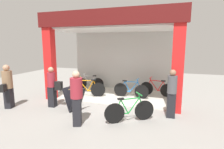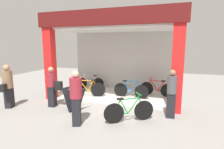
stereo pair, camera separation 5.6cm
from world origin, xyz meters
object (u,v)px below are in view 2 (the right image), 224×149
object	(u,v)px
bicycle_parked_0	(129,111)
pedestrian_2	(8,86)
sandwich_board_sign	(74,99)
pedestrian_1	(171,94)
bicycle_inside_3	(90,83)
pedestrian_0	(76,97)
pedestrian_3	(53,87)
bicycle_inside_2	(157,89)
bicycle_inside_1	(87,89)
bicycle_inside_0	(131,90)

from	to	relation	value
bicycle_parked_0	pedestrian_2	xyz separation A→B (m)	(-4.78, -0.21, 0.52)
sandwich_board_sign	pedestrian_1	bearing A→B (deg)	8.09
bicycle_inside_3	pedestrian_0	size ratio (longest dim) A/B	0.92
bicycle_parked_0	pedestrian_3	bearing A→B (deg)	172.26
bicycle_parked_0	bicycle_inside_2	bearing A→B (deg)	79.36
sandwich_board_sign	pedestrian_0	bearing A→B (deg)	-56.00
pedestrian_1	bicycle_parked_0	bearing A→B (deg)	-148.03
pedestrian_0	pedestrian_3	bearing A→B (deg)	146.06
pedestrian_0	pedestrian_2	distance (m)	3.33
pedestrian_1	bicycle_inside_1	bearing A→B (deg)	161.18
bicycle_inside_3	sandwich_board_sign	bearing A→B (deg)	-74.41
sandwich_board_sign	pedestrian_1	world-z (taller)	pedestrian_1
bicycle_inside_3	pedestrian_3	bearing A→B (deg)	-92.04
pedestrian_0	bicycle_parked_0	bearing A→B (deg)	25.91
bicycle_inside_2	pedestrian_3	bearing A→B (deg)	-143.43
bicycle_inside_1	bicycle_inside_2	size ratio (longest dim) A/B	1.02
sandwich_board_sign	pedestrian_0	size ratio (longest dim) A/B	0.53
bicycle_inside_2	pedestrian_3	xyz separation A→B (m)	(-3.82, -2.83, 0.46)
pedestrian_2	bicycle_inside_3	bearing A→B (deg)	66.05
bicycle_inside_2	pedestrian_2	size ratio (longest dim) A/B	0.96
bicycle_inside_1	sandwich_board_sign	size ratio (longest dim) A/B	1.86
bicycle_inside_0	bicycle_inside_3	distance (m)	2.75
bicycle_parked_0	pedestrian_2	world-z (taller)	pedestrian_2
pedestrian_2	bicycle_inside_2	bearing A→B (deg)	32.82
bicycle_inside_0	pedestrian_1	size ratio (longest dim) A/B	1.01
bicycle_inside_0	pedestrian_2	world-z (taller)	pedestrian_2
bicycle_inside_3	sandwich_board_sign	world-z (taller)	sandwich_board_sign
bicycle_inside_0	sandwich_board_sign	world-z (taller)	bicycle_inside_0
bicycle_inside_0	sandwich_board_sign	xyz separation A→B (m)	(-1.65, -2.30, 0.08)
sandwich_board_sign	pedestrian_0	xyz separation A→B (m)	(0.69, -1.02, 0.44)
bicycle_inside_2	pedestrian_0	distance (m)	4.54
bicycle_inside_2	pedestrian_3	size ratio (longest dim) A/B	1.02
bicycle_inside_0	pedestrian_1	bearing A→B (deg)	-45.48
bicycle_inside_1	sandwich_board_sign	xyz separation A→B (m)	(0.35, -1.78, 0.06)
bicycle_inside_3	pedestrian_0	xyz separation A→B (m)	(1.61, -4.31, 0.54)
bicycle_inside_2	sandwich_board_sign	bearing A→B (deg)	-133.20
pedestrian_3	bicycle_inside_2	bearing A→B (deg)	36.57
bicycle_inside_2	pedestrian_1	world-z (taller)	pedestrian_1
bicycle_inside_1	pedestrian_3	size ratio (longest dim) A/B	1.03
bicycle_parked_0	bicycle_inside_1	bearing A→B (deg)	140.52
bicycle_inside_2	sandwich_board_sign	size ratio (longest dim) A/B	1.83
bicycle_parked_0	pedestrian_1	size ratio (longest dim) A/B	0.86
bicycle_inside_0	bicycle_parked_0	bearing A→B (deg)	-78.64
bicycle_parked_0	pedestrian_0	world-z (taller)	pedestrian_0
bicycle_inside_3	sandwich_board_sign	xyz separation A→B (m)	(0.92, -3.29, 0.09)
pedestrian_2	bicycle_inside_1	bearing A→B (deg)	45.40
bicycle_inside_3	pedestrian_1	bearing A→B (deg)	-32.76
bicycle_inside_2	pedestrian_0	bearing A→B (deg)	-117.75
bicycle_inside_3	pedestrian_1	size ratio (longest dim) A/B	0.95
pedestrian_0	pedestrian_3	distance (m)	2.07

